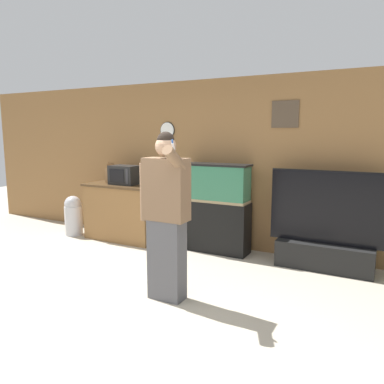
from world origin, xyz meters
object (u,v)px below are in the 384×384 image
(trash_bin, at_px, (73,215))
(knife_block, at_px, (110,175))
(counter_island, at_px, (123,212))
(tv_on_stand, at_px, (325,241))
(aquarium_on_stand, at_px, (214,208))
(person_standing, at_px, (166,214))
(microwave, at_px, (125,175))

(trash_bin, bearing_deg, knife_block, 18.09)
(counter_island, distance_m, tv_on_stand, 3.23)
(aquarium_on_stand, distance_m, person_standing, 1.79)
(counter_island, bearing_deg, person_standing, -41.30)
(aquarium_on_stand, xyz_separation_m, person_standing, (0.23, -1.76, 0.27))
(counter_island, bearing_deg, aquarium_on_stand, 4.58)
(microwave, xyz_separation_m, tv_on_stand, (3.18, 0.09, -0.72))
(trash_bin, bearing_deg, counter_island, 11.00)
(person_standing, bearing_deg, trash_bin, 152.86)
(aquarium_on_stand, relative_size, tv_on_stand, 0.91)
(knife_block, relative_size, tv_on_stand, 0.24)
(counter_island, distance_m, knife_block, 0.66)
(counter_island, distance_m, trash_bin, 0.98)
(microwave, distance_m, tv_on_stand, 3.27)
(counter_island, bearing_deg, trash_bin, -169.00)
(knife_block, distance_m, aquarium_on_stand, 1.95)
(microwave, height_order, tv_on_stand, tv_on_stand)
(trash_bin, bearing_deg, aquarium_on_stand, 6.99)
(person_standing, bearing_deg, tv_on_stand, 51.60)
(knife_block, relative_size, person_standing, 0.19)
(tv_on_stand, relative_size, person_standing, 0.82)
(aquarium_on_stand, bearing_deg, microwave, -175.94)
(person_standing, height_order, trash_bin, person_standing)
(aquarium_on_stand, xyz_separation_m, trash_bin, (-2.58, -0.32, -0.31))
(counter_island, relative_size, aquarium_on_stand, 0.97)
(microwave, xyz_separation_m, trash_bin, (-1.00, -0.20, -0.74))
(knife_block, distance_m, tv_on_stand, 3.58)
(trash_bin, bearing_deg, microwave, 11.52)
(aquarium_on_stand, bearing_deg, knife_block, -177.10)
(counter_island, distance_m, person_standing, 2.51)
(aquarium_on_stand, bearing_deg, tv_on_stand, -0.71)
(knife_block, distance_m, person_standing, 2.71)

